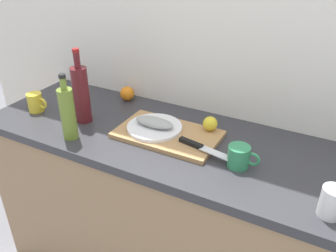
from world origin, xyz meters
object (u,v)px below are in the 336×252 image
object	(u,v)px
coffee_mug_0	(36,102)
coffee_mug_2	(333,202)
white_plate	(155,127)
olive_oil_bottle	(68,113)
chef_knife	(201,147)
coffee_mug_1	(239,157)
fish_fillet	(154,122)
cutting_board	(168,134)
wine_bottle	(81,94)
orange_0	(127,93)
lemon_0	(210,124)

from	to	relation	value
coffee_mug_0	coffee_mug_2	xyz separation A→B (m)	(1.37, -0.10, 0.01)
white_plate	coffee_mug_0	bearing A→B (deg)	-172.04
white_plate	olive_oil_bottle	size ratio (longest dim) A/B	0.84
chef_knife	coffee_mug_1	size ratio (longest dim) A/B	2.33
fish_fillet	coffee_mug_1	xyz separation A→B (m)	(0.41, -0.07, -0.01)
coffee_mug_0	coffee_mug_2	world-z (taller)	coffee_mug_2
cutting_board	wine_bottle	world-z (taller)	wine_bottle
chef_knife	coffee_mug_1	xyz separation A→B (m)	(0.16, -0.01, 0.01)
white_plate	coffee_mug_2	bearing A→B (deg)	-14.28
orange_0	white_plate	bearing A→B (deg)	-37.85
chef_knife	fish_fillet	bearing A→B (deg)	177.78
cutting_board	fish_fillet	bearing A→B (deg)	-177.08
white_plate	chef_knife	bearing A→B (deg)	-12.71
cutting_board	orange_0	distance (m)	0.43
fish_fillet	coffee_mug_2	bearing A→B (deg)	-14.28
cutting_board	coffee_mug_1	xyz separation A→B (m)	(0.34, -0.07, 0.03)
chef_knife	orange_0	distance (m)	0.62
cutting_board	fish_fillet	xyz separation A→B (m)	(-0.07, -0.00, 0.04)
white_plate	olive_oil_bottle	distance (m)	0.38
white_plate	chef_knife	size ratio (longest dim) A/B	0.84
chef_knife	cutting_board	bearing A→B (deg)	172.43
wine_bottle	coffee_mug_2	bearing A→B (deg)	-7.00
chef_knife	coffee_mug_0	distance (m)	0.87
cutting_board	coffee_mug_2	distance (m)	0.71
olive_oil_bottle	orange_0	size ratio (longest dim) A/B	3.94
coffee_mug_0	orange_0	distance (m)	0.46
cutting_board	coffee_mug_2	bearing A→B (deg)	-15.85
fish_fillet	chef_knife	distance (m)	0.25
fish_fillet	coffee_mug_1	distance (m)	0.41
wine_bottle	orange_0	xyz separation A→B (m)	(0.05, 0.29, -0.10)
coffee_mug_1	coffee_mug_2	world-z (taller)	coffee_mug_2
white_plate	orange_0	bearing A→B (deg)	142.15
white_plate	coffee_mug_1	xyz separation A→B (m)	(0.41, -0.07, 0.02)
cutting_board	white_plate	world-z (taller)	white_plate
chef_knife	coffee_mug_2	size ratio (longest dim) A/B	2.56
coffee_mug_2	fish_fillet	bearing A→B (deg)	165.72
fish_fillet	lemon_0	world-z (taller)	lemon_0
wine_bottle	olive_oil_bottle	bearing A→B (deg)	-71.62
wine_bottle	orange_0	distance (m)	0.31
lemon_0	chef_knife	bearing A→B (deg)	-80.61
fish_fillet	olive_oil_bottle	world-z (taller)	olive_oil_bottle
coffee_mug_0	coffee_mug_2	size ratio (longest dim) A/B	1.00
white_plate	lemon_0	xyz separation A→B (m)	(0.22, 0.11, 0.02)
orange_0	lemon_0	bearing A→B (deg)	-13.74
white_plate	orange_0	size ratio (longest dim) A/B	3.29
chef_knife	orange_0	world-z (taller)	orange_0
white_plate	fish_fillet	size ratio (longest dim) A/B	1.33
lemon_0	coffee_mug_1	bearing A→B (deg)	-42.45
coffee_mug_1	orange_0	distance (m)	0.77
olive_oil_bottle	wine_bottle	xyz separation A→B (m)	(-0.05, 0.15, 0.02)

